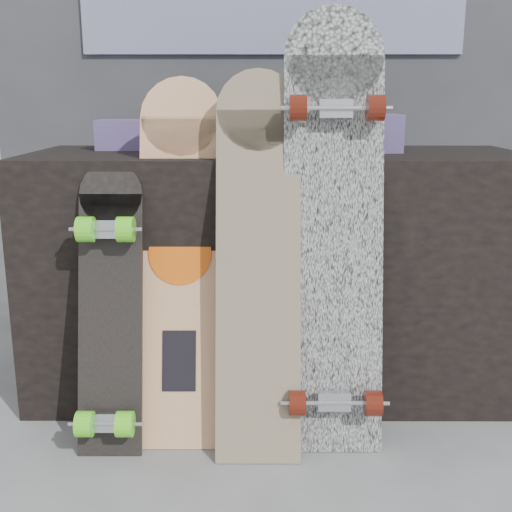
{
  "coord_description": "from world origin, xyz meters",
  "views": [
    {
      "loc": [
        -0.06,
        -1.6,
        0.97
      ],
      "look_at": [
        -0.07,
        0.2,
        0.53
      ],
      "focal_mm": 45.0,
      "sensor_mm": 36.0,
      "label": 1
    }
  ],
  "objects_px": {
    "vendor_table": "(276,271)",
    "longboard_cascadia": "(334,222)",
    "longboard_celtic": "(258,251)",
    "skateboard_dark": "(109,308)",
    "longboard_geisha": "(180,248)"
  },
  "relations": [
    {
      "from": "vendor_table",
      "to": "longboard_cascadia",
      "type": "bearing_deg",
      "value": -67.25
    },
    {
      "from": "longboard_celtic",
      "to": "longboard_cascadia",
      "type": "xyz_separation_m",
      "value": [
        0.21,
        0.02,
        0.08
      ]
    },
    {
      "from": "longboard_cascadia",
      "to": "skateboard_dark",
      "type": "xyz_separation_m",
      "value": [
        -0.62,
        -0.06,
        -0.23
      ]
    },
    {
      "from": "longboard_celtic",
      "to": "longboard_cascadia",
      "type": "height_order",
      "value": "longboard_cascadia"
    },
    {
      "from": "vendor_table",
      "to": "longboard_celtic",
      "type": "relative_size",
      "value": 1.52
    },
    {
      "from": "longboard_geisha",
      "to": "longboard_cascadia",
      "type": "bearing_deg",
      "value": -7.99
    },
    {
      "from": "longboard_cascadia",
      "to": "skateboard_dark",
      "type": "relative_size",
      "value": 1.53
    },
    {
      "from": "vendor_table",
      "to": "longboard_geisha",
      "type": "relative_size",
      "value": 1.54
    },
    {
      "from": "longboard_geisha",
      "to": "longboard_celtic",
      "type": "xyz_separation_m",
      "value": [
        0.23,
        -0.09,
        0.01
      ]
    },
    {
      "from": "vendor_table",
      "to": "skateboard_dark",
      "type": "distance_m",
      "value": 0.63
    },
    {
      "from": "longboard_geisha",
      "to": "longboard_celtic",
      "type": "height_order",
      "value": "longboard_celtic"
    },
    {
      "from": "vendor_table",
      "to": "longboard_celtic",
      "type": "bearing_deg",
      "value": -99.33
    },
    {
      "from": "longboard_cascadia",
      "to": "longboard_celtic",
      "type": "bearing_deg",
      "value": -173.47
    },
    {
      "from": "vendor_table",
      "to": "longboard_geisha",
      "type": "height_order",
      "value": "longboard_geisha"
    },
    {
      "from": "vendor_table",
      "to": "skateboard_dark",
      "type": "height_order",
      "value": "vendor_table"
    }
  ]
}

